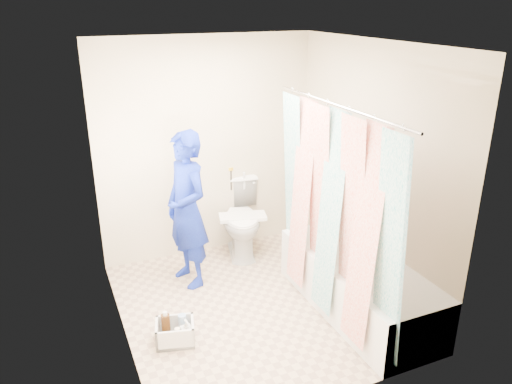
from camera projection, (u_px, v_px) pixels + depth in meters
name	position (u px, v px, depth m)	size (l,w,h in m)	color
floor	(255.00, 306.00, 4.74)	(2.60, 2.60, 0.00)	tan
ceiling	(255.00, 43.00, 3.87)	(2.40, 2.60, 0.02)	silver
wall_back	(207.00, 149.00, 5.41)	(2.40, 0.02, 2.40)	beige
wall_front	(336.00, 254.00, 3.19)	(2.40, 0.02, 2.40)	beige
wall_left	(113.00, 210.00, 3.85)	(0.02, 2.60, 2.40)	beige
wall_right	(370.00, 170.00, 4.75)	(0.02, 2.60, 2.40)	beige
bathtub	(358.00, 284.00, 4.60)	(0.70, 1.75, 0.50)	silver
curtain_rod	(338.00, 106.00, 3.86)	(0.02, 0.02, 1.90)	silver
shower_curtain	(332.00, 215.00, 4.20)	(0.06, 1.75, 1.80)	white
toilet	(241.00, 218.00, 5.62)	(0.47, 0.82, 0.83)	white
tank_lid	(243.00, 217.00, 5.47)	(0.51, 0.22, 0.04)	white
tank_internals	(234.00, 178.00, 5.67)	(0.20, 0.09, 0.27)	black
plumber	(187.00, 210.00, 4.88)	(0.58, 0.38, 1.59)	navy
cleaning_caddy	(176.00, 333.00, 4.21)	(0.37, 0.33, 0.25)	silver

